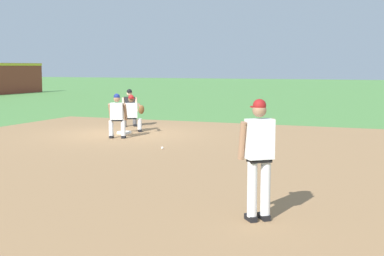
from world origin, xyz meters
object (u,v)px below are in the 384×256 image
Objects in this scene: umpire at (129,106)px; baseball at (162,148)px; first_base_bag at (124,133)px; first_baseman at (132,112)px; baserunner at (117,114)px; pitcher at (259,152)px.

baseball is at bearing -142.76° from umpire.
first_base_bag is 0.84m from first_baseman.
first_base_bag is 2.38m from umpire.
baserunner reaches higher than first_base_bag.
baserunner is at bearing -169.48° from first_baseman.
baseball is at bearing -123.64° from baserunner.
baseball is 2.90m from baserunner.
first_baseman is 1.60m from baserunner.
baserunner is (1.55, 2.33, 0.76)m from baseball.
first_base_bag is 0.26× the size of umpire.
pitcher is at bearing -140.40° from first_base_bag.
baserunner is at bearing -162.08° from first_base_bag.
umpire is at bearing 37.24° from baseball.
umpire is at bearing 36.88° from pitcher.
pitcher is at bearing -142.17° from first_baseman.
first_base_bag is 5.14× the size of baseball.
umpire reaches higher than first_base_bag.
pitcher is 1.39× the size of first_baseman.
umpire is (1.60, 0.97, 0.06)m from first_baseman.
first_baseman is at bearing 40.02° from baseball.
first_base_bag is 3.78m from baseball.
pitcher reaches higher than baserunner.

